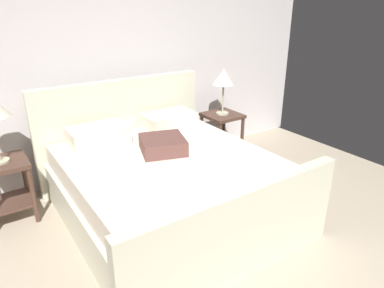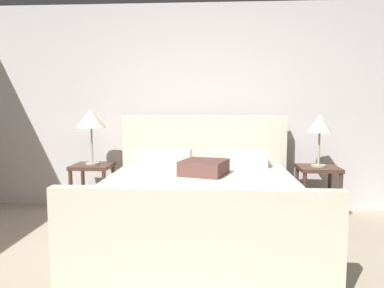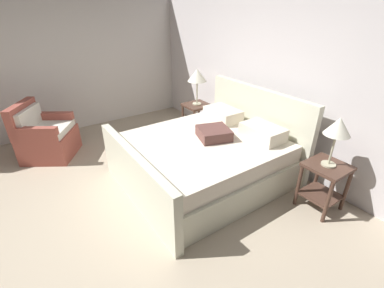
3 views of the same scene
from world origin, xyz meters
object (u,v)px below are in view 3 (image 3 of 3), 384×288
object	(u,v)px
bed	(207,156)
nightstand_right	(324,179)
table_lamp_right	(338,128)
nightstand_left	(197,114)
table_lamp_left	(197,76)
armchair	(45,136)

from	to	relation	value
bed	nightstand_right	distance (m)	1.49
table_lamp_right	nightstand_left	bearing A→B (deg)	-179.78
nightstand_left	table_lamp_left	xyz separation A→B (m)	(-0.00, 0.00, 0.72)
bed	nightstand_right	world-z (taller)	bed
bed	table_lamp_left	distance (m)	1.67
bed	table_lamp_right	xyz separation A→B (m)	(1.29, 0.76, 0.72)
table_lamp_left	nightstand_left	bearing A→B (deg)	-80.54
table_lamp_right	table_lamp_left	bearing A→B (deg)	-179.78
table_lamp_left	armchair	size ratio (longest dim) A/B	0.64
table_lamp_left	armchair	distance (m)	2.70
table_lamp_right	table_lamp_left	distance (m)	2.57
nightstand_right	armchair	bearing A→B (deg)	-142.46
nightstand_left	armchair	world-z (taller)	armchair
bed	armchair	world-z (taller)	bed
nightstand_left	table_lamp_left	size ratio (longest dim) A/B	0.94
nightstand_left	armchair	size ratio (longest dim) A/B	0.60
bed	table_lamp_right	size ratio (longest dim) A/B	3.64
nightstand_right	table_lamp_right	xyz separation A→B (m)	(0.00, 0.00, 0.66)
nightstand_left	armchair	distance (m)	2.59
nightstand_right	armchair	distance (m)	4.11
bed	armchair	xyz separation A→B (m)	(-1.98, -1.75, -0.00)
nightstand_left	armchair	bearing A→B (deg)	-105.42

